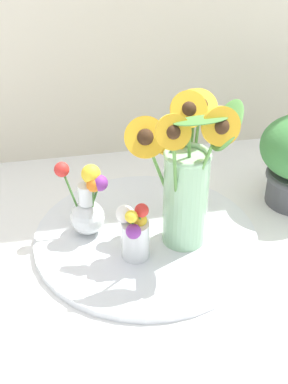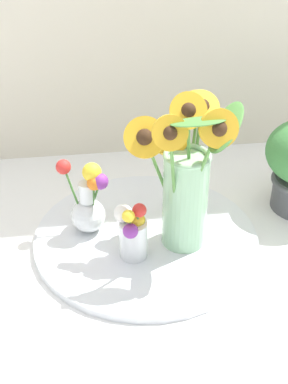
{
  "view_description": "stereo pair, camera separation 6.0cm",
  "coord_description": "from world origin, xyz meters",
  "px_view_note": "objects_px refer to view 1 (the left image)",
  "views": [
    {
      "loc": [
        -0.19,
        -0.9,
        0.79
      ],
      "look_at": [
        -0.0,
        0.06,
        0.14
      ],
      "focal_mm": 50.0,
      "sensor_mm": 36.0,
      "label": 1
    },
    {
      "loc": [
        -0.13,
        -0.91,
        0.79
      ],
      "look_at": [
        -0.0,
        0.06,
        0.14
      ],
      "focal_mm": 50.0,
      "sensor_mm": 36.0,
      "label": 2
    }
  ],
  "objects_px": {
    "vase_small_center": "(135,232)",
    "vase_bulb_right": "(88,205)",
    "serving_tray": "(144,238)",
    "mason_jar_sunflowers": "(186,179)"
  },
  "relations": [
    {
      "from": "serving_tray",
      "to": "vase_small_center",
      "type": "bearing_deg",
      "value": -116.25
    },
    {
      "from": "serving_tray",
      "to": "vase_small_center",
      "type": "height_order",
      "value": "vase_small_center"
    },
    {
      "from": "vase_small_center",
      "to": "vase_bulb_right",
      "type": "height_order",
      "value": "vase_bulb_right"
    },
    {
      "from": "vase_small_center",
      "to": "vase_bulb_right",
      "type": "xyz_separation_m",
      "value": [
        -0.09,
        0.11,
        0.01
      ]
    },
    {
      "from": "serving_tray",
      "to": "vase_bulb_right",
      "type": "height_order",
      "value": "vase_bulb_right"
    },
    {
      "from": "mason_jar_sunflowers",
      "to": "vase_bulb_right",
      "type": "height_order",
      "value": "mason_jar_sunflowers"
    },
    {
      "from": "serving_tray",
      "to": "vase_small_center",
      "type": "relative_size",
      "value": 3.71
    },
    {
      "from": "mason_jar_sunflowers",
      "to": "vase_small_center",
      "type": "relative_size",
      "value": 2.6
    },
    {
      "from": "vase_bulb_right",
      "to": "serving_tray",
      "type": "bearing_deg",
      "value": -17.59
    },
    {
      "from": "serving_tray",
      "to": "mason_jar_sunflowers",
      "type": "relative_size",
      "value": 1.43
    }
  ]
}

